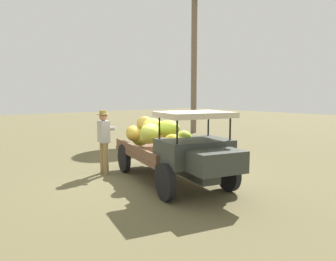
{
  "coord_description": "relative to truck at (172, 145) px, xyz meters",
  "views": [
    {
      "loc": [
        6.32,
        -5.25,
        2.24
      ],
      "look_at": [
        -0.03,
        0.17,
        1.28
      ],
      "focal_mm": 34.76,
      "sensor_mm": 36.0,
      "label": 1
    }
  ],
  "objects": [
    {
      "name": "ground_plane",
      "position": [
        -0.28,
        -0.03,
        -0.95
      ],
      "size": [
        60.0,
        60.0,
        0.0
      ],
      "primitive_type": "plane",
      "color": "brown"
    },
    {
      "name": "farmer",
      "position": [
        -1.88,
        -0.85,
        0.07
      ],
      "size": [
        0.52,
        0.49,
        1.78
      ],
      "rotation": [
        0.0,
        0.0,
        1.39
      ],
      "color": "olive",
      "rests_on": "ground"
    },
    {
      "name": "truck",
      "position": [
        0.0,
        0.0,
        0.0
      ],
      "size": [
        4.66,
        2.66,
        1.84
      ],
      "rotation": [
        0.0,
        0.0,
        -0.26
      ],
      "color": "#313530",
      "rests_on": "ground"
    }
  ]
}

